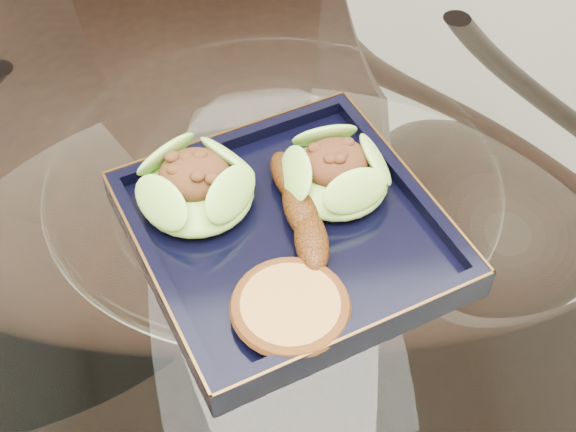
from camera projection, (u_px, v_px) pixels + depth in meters
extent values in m
cylinder|color=white|center=(274.00, 215.00, 0.79)|extent=(1.10, 1.10, 0.01)
torus|color=black|center=(274.00, 215.00, 0.79)|extent=(1.13, 1.13, 0.02)
cylinder|color=black|center=(419.00, 217.00, 1.29)|extent=(0.04, 0.04, 0.75)
cylinder|color=black|center=(67.00, 267.00, 1.23)|extent=(0.04, 0.04, 0.75)
cube|color=black|center=(180.00, 187.00, 1.16)|extent=(0.51, 0.51, 0.04)
cylinder|color=black|center=(65.00, 398.00, 1.23)|extent=(0.03, 0.03, 0.48)
cylinder|color=black|center=(315.00, 390.00, 1.24)|extent=(0.03, 0.03, 0.48)
cylinder|color=black|center=(96.00, 210.00, 1.48)|extent=(0.03, 0.03, 0.48)
cylinder|color=black|center=(303.00, 204.00, 1.49)|extent=(0.03, 0.03, 0.48)
cube|color=black|center=(288.00, 237.00, 0.75)|extent=(0.34, 0.34, 0.02)
ellipsoid|color=#60A22F|center=(196.00, 188.00, 0.75)|extent=(0.13, 0.13, 0.04)
ellipsoid|color=#598F29|center=(335.00, 175.00, 0.77)|extent=(0.13, 0.13, 0.04)
ellipsoid|color=#552808|center=(301.00, 209.00, 0.75)|extent=(0.04, 0.15, 0.03)
cylinder|color=#A67E37|center=(290.00, 309.00, 0.68)|extent=(0.10, 0.10, 0.02)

